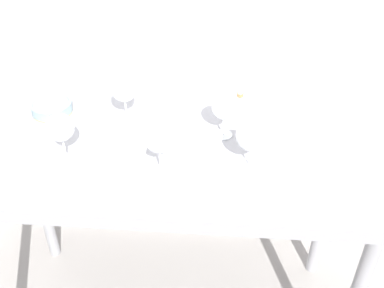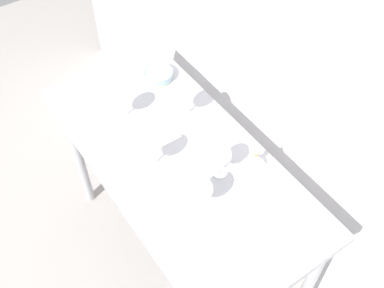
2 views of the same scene
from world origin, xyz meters
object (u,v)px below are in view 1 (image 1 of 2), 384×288
Objects in this scene: tasting_bowl at (52,107)px; decanter_funnel at (239,105)px; wine_glass_near_center at (159,139)px; wine_glass_near_left at (60,129)px; wine_glass_near_right at (252,136)px; tasting_sheet_upper at (292,141)px; wine_glass_far_right at (224,108)px; wine_glass_far_left at (124,90)px; tasting_sheet_lower at (123,155)px.

decanter_funnel reaches higher than tasting_bowl.
wine_glass_near_left is (-0.31, 0.03, -0.00)m from wine_glass_near_center.
wine_glass_near_right reaches higher than tasting_sheet_upper.
decanter_funnel is (-0.03, 0.30, -0.07)m from wine_glass_near_right.
wine_glass_near_center reaches higher than tasting_sheet_upper.
tasting_sheet_upper is at bearing -3.71° from wine_glass_far_right.
tasting_sheet_upper is at bearing 24.49° from wine_glass_near_center.
wine_glass_far_left is 0.31m from tasting_bowl.
wine_glass_far_left is 0.85× the size of tasting_sheet_upper.
wine_glass_near_left is (-0.58, -0.02, 0.01)m from wine_glass_near_right.
wine_glass_far_right is at bearing 117.98° from wine_glass_near_right.
wine_glass_far_right is (0.19, 0.21, -0.01)m from wine_glass_near_center.
wine_glass_near_center is at bearing -28.04° from tasting_sheet_lower.
wine_glass_far_left is at bearing 57.96° from wine_glass_near_left.
tasting_bowl is at bearing 143.37° from tasting_sheet_lower.
wine_glass_far_left is 0.24m from tasting_sheet_lower.
tasting_bowl reaches higher than tasting_sheet_upper.
tasting_bowl is at bearing -151.75° from tasting_sheet_upper.
wine_glass_near_right is at bearing -84.28° from decanter_funnel.
tasting_sheet_upper and tasting_sheet_lower have the same top height.
tasting_sheet_upper is (0.73, 0.17, -0.12)m from wine_glass_near_left.
wine_glass_far_right is 0.53m from wine_glass_near_left.
wine_glass_far_right is at bearing -112.25° from decanter_funnel.
wine_glass_near_center is 0.20m from tasting_sheet_lower.
wine_glass_near_left is at bearing 174.77° from wine_glass_near_center.
tasting_bowl is (-0.14, 0.28, -0.10)m from wine_glass_near_left.
tasting_sheet_upper is 0.24m from decanter_funnel.
wine_glass_far_left is at bearing 170.42° from wine_glass_far_right.
decanter_funnel is (0.38, 0.27, 0.04)m from tasting_sheet_lower.
decanter_funnel is at bearing 67.75° from wine_glass_far_right.
wine_glass_far_right reaches higher than tasting_sheet_lower.
wine_glass_near_center is 0.97× the size of wine_glass_far_left.
wine_glass_near_center reaches higher than tasting_bowl.
wine_glass_near_center is 1.11× the size of wine_glass_far_right.
wine_glass_near_left reaches higher than wine_glass_near_right.
tasting_bowl is 0.69m from decanter_funnel.
wine_glass_near_right is 0.42m from tasting_sheet_lower.
wine_glass_near_right is 1.11× the size of tasting_bowl.
tasting_bowl is (-0.87, 0.11, 0.02)m from tasting_sheet_upper.
tasting_sheet_upper is at bearing 12.53° from tasting_sheet_lower.
tasting_bowl is (-0.29, 0.04, -0.11)m from wine_glass_far_left.
wine_glass_far_right is 0.37m from tasting_sheet_lower.
wine_glass_near_center reaches higher than tasting_sheet_lower.
wine_glass_near_center is 0.31m from wine_glass_far_left.
wine_glass_far_left reaches higher than tasting_bowl.
wine_glass_near_right reaches higher than tasting_sheet_lower.
wine_glass_near_right reaches higher than wine_glass_far_right.
wine_glass_far_left reaches higher than wine_glass_near_center.
decanter_funnel is at bearing 29.84° from wine_glass_near_left.
wine_glass_near_center is 0.82× the size of tasting_sheet_upper.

